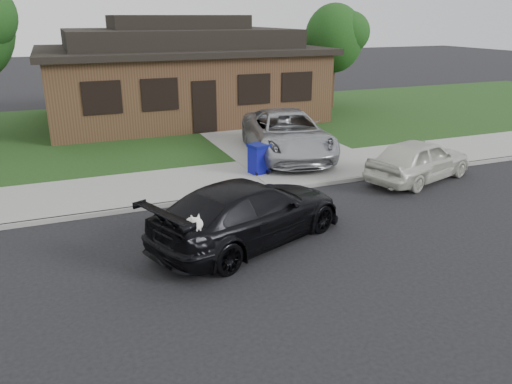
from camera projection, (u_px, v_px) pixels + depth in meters
name	position (u px, v px, depth m)	size (l,w,h in m)	color
ground	(169.00, 271.00, 9.84)	(120.00, 120.00, 0.00)	black
sidewalk	(130.00, 191.00, 14.19)	(60.00, 3.00, 0.12)	gray
curb	(139.00, 208.00, 12.88)	(60.00, 0.12, 0.12)	gray
lawn	(101.00, 133.00, 21.18)	(60.00, 13.00, 0.13)	#193814
driveway	(259.00, 135.00, 20.67)	(4.50, 13.00, 0.14)	gray
sedan	(249.00, 212.00, 10.94)	(5.17, 3.63, 1.39)	black
minivan	(287.00, 134.00, 17.28)	(2.51, 5.44, 1.51)	#AAADB1
white_compact	(419.00, 160.00, 15.08)	(1.53, 3.79, 1.29)	silver
recycling_bin	(259.00, 159.00, 15.41)	(0.67, 0.67, 0.92)	#0C0F8A
house	(180.00, 74.00, 23.64)	(12.60, 8.60, 4.65)	#422B1C
tree_1	(337.00, 37.00, 25.45)	(3.15, 3.00, 5.25)	#332114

